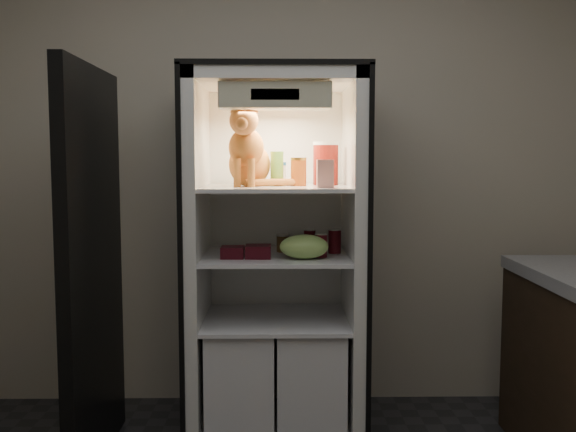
# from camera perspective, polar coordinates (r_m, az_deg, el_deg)

# --- Properties ---
(room_shell) EXTENTS (3.60, 3.60, 3.60)m
(room_shell) POSITION_cam_1_polar(r_m,az_deg,el_deg) (1.93, -1.33, 10.69)
(room_shell) COLOR white
(room_shell) RESTS_ON floor
(refrigerator) EXTENTS (0.90, 0.72, 1.88)m
(refrigerator) POSITION_cam_1_polar(r_m,az_deg,el_deg) (3.37, -1.09, -5.77)
(refrigerator) COLOR white
(refrigerator) RESTS_ON floor
(fridge_door) EXTENTS (0.07, 0.87, 1.85)m
(fridge_door) POSITION_cam_1_polar(r_m,az_deg,el_deg) (3.12, -16.98, -4.60)
(fridge_door) COLOR black
(fridge_door) RESTS_ON floor
(tabby_cat) EXTENTS (0.36, 0.41, 0.43)m
(tabby_cat) POSITION_cam_1_polar(r_m,az_deg,el_deg) (3.25, -3.57, 5.50)
(tabby_cat) COLOR #BC4C18
(tabby_cat) RESTS_ON refrigerator
(parmesan_shaker) EXTENTS (0.07, 0.07, 0.17)m
(parmesan_shaker) POSITION_cam_1_polar(r_m,az_deg,el_deg) (3.27, -0.98, 4.23)
(parmesan_shaker) COLOR green
(parmesan_shaker) RESTS_ON refrigerator
(mayo_tub) EXTENTS (0.09, 0.09, 0.12)m
(mayo_tub) POSITION_cam_1_polar(r_m,az_deg,el_deg) (3.39, -0.87, 3.81)
(mayo_tub) COLOR white
(mayo_tub) RESTS_ON refrigerator
(salsa_jar) EXTENTS (0.08, 0.08, 0.14)m
(salsa_jar) POSITION_cam_1_polar(r_m,az_deg,el_deg) (3.26, 0.94, 3.96)
(salsa_jar) COLOR maroon
(salsa_jar) RESTS_ON refrigerator
(pepper_jar) EXTENTS (0.13, 0.13, 0.23)m
(pepper_jar) POSITION_cam_1_polar(r_m,az_deg,el_deg) (3.36, 3.38, 4.69)
(pepper_jar) COLOR #A11B15
(pepper_jar) RESTS_ON refrigerator
(cream_carton) EXTENTS (0.08, 0.08, 0.13)m
(cream_carton) POSITION_cam_1_polar(r_m,az_deg,el_deg) (3.07, 3.32, 3.78)
(cream_carton) COLOR white
(cream_carton) RESTS_ON refrigerator
(soda_can_a) EXTENTS (0.06, 0.06, 0.12)m
(soda_can_a) POSITION_cam_1_polar(r_m,az_deg,el_deg) (3.38, 1.94, -2.19)
(soda_can_a) COLOR black
(soda_can_a) RESTS_ON refrigerator
(soda_can_b) EXTENTS (0.07, 0.07, 0.12)m
(soda_can_b) POSITION_cam_1_polar(r_m,az_deg,el_deg) (3.32, 4.16, -2.25)
(soda_can_b) COLOR black
(soda_can_b) RESTS_ON refrigerator
(soda_can_c) EXTENTS (0.06, 0.06, 0.12)m
(soda_can_c) POSITION_cam_1_polar(r_m,az_deg,el_deg) (3.19, 2.96, -2.63)
(soda_can_c) COLOR black
(soda_can_c) RESTS_ON refrigerator
(condiment_jar) EXTENTS (0.07, 0.07, 0.09)m
(condiment_jar) POSITION_cam_1_polar(r_m,az_deg,el_deg) (3.36, -0.45, -2.40)
(condiment_jar) COLOR #553718
(condiment_jar) RESTS_ON refrigerator
(grape_bag) EXTENTS (0.24, 0.17, 0.12)m
(grape_bag) POSITION_cam_1_polar(r_m,az_deg,el_deg) (3.13, 1.44, -2.74)
(grape_bag) COLOR #8CB554
(grape_bag) RESTS_ON refrigerator
(berry_box_left) EXTENTS (0.11, 0.11, 0.06)m
(berry_box_left) POSITION_cam_1_polar(r_m,az_deg,el_deg) (3.18, -4.94, -3.22)
(berry_box_left) COLOR #470B10
(berry_box_left) RESTS_ON refrigerator
(berry_box_right) EXTENTS (0.13, 0.13, 0.06)m
(berry_box_right) POSITION_cam_1_polar(r_m,az_deg,el_deg) (3.17, -2.67, -3.17)
(berry_box_right) COLOR #470B10
(berry_box_right) RESTS_ON refrigerator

